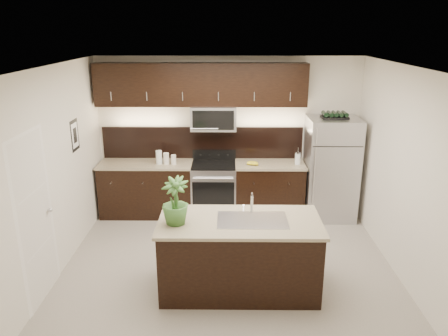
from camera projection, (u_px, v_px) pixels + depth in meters
name	position (u px, v px, depth m)	size (l,w,h in m)	color
ground	(228.00, 263.00, 6.12)	(4.50, 4.50, 0.00)	gray
room_walls	(220.00, 147.00, 5.56)	(4.52, 4.02, 2.71)	beige
counter_run	(202.00, 189.00, 7.59)	(3.51, 0.65, 0.94)	black
upper_fixtures	(203.00, 91.00, 7.21)	(3.49, 0.40, 1.66)	black
island	(239.00, 255.00, 5.38)	(1.96, 0.96, 0.94)	black
sink_faucet	(252.00, 219.00, 5.24)	(0.84, 0.50, 0.28)	silver
refrigerator	(330.00, 168.00, 7.39)	(0.84, 0.76, 1.74)	#B2B2B7
wine_rack	(335.00, 115.00, 7.10)	(0.43, 0.27, 0.10)	black
plant	(175.00, 201.00, 5.07)	(0.32, 0.32, 0.57)	#345E25
canisters	(165.00, 158.00, 7.36)	(0.34, 0.12, 0.23)	silver
french_press	(298.00, 158.00, 7.35)	(0.10, 0.10, 0.28)	silver
bananas	(250.00, 163.00, 7.35)	(0.20, 0.16, 0.06)	gold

